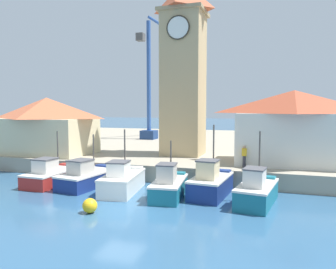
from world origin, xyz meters
TOP-DOWN VIEW (x-y plane):
  - ground_plane at (0.00, 0.00)m, footprint 300.00×300.00m
  - quay_wharf at (0.00, 26.52)m, footprint 120.00×40.00m
  - fishing_boat_far_left at (-7.43, 3.84)m, footprint 2.27×4.87m
  - fishing_boat_left_outer at (-4.53, 3.97)m, footprint 2.80×5.13m
  - fishing_boat_left_inner at (-1.50, 3.33)m, footprint 2.66×4.86m
  - fishing_boat_mid_left at (1.85, 3.10)m, footprint 2.25×4.52m
  - fishing_boat_center at (4.30, 4.15)m, footprint 2.39×4.43m
  - fishing_boat_mid_right at (7.18, 3.24)m, footprint 2.46×4.56m
  - clock_tower at (0.05, 13.04)m, footprint 4.04×4.04m
  - warehouse_left at (-12.49, 9.80)m, footprint 8.78×5.68m
  - warehouse_right at (9.48, 10.88)m, footprint 8.77×5.70m
  - port_crane_near at (-8.26, 26.24)m, footprint 5.89×9.10m
  - mooring_buoy at (-1.25, -1.15)m, footprint 0.79×0.79m
  - dock_worker_near_tower at (6.03, 8.07)m, footprint 0.34×0.22m

SIDE VIEW (x-z plane):
  - ground_plane at x=0.00m, z-range 0.00..0.00m
  - mooring_buoy at x=-1.25m, z-range 0.00..0.79m
  - quay_wharf at x=0.00m, z-range 0.00..1.27m
  - fishing_boat_far_left at x=-7.43m, z-range -1.26..2.62m
  - fishing_boat_left_outer at x=-4.53m, z-range -1.16..2.55m
  - fishing_boat_mid_left at x=1.85m, z-range -1.02..2.51m
  - fishing_boat_left_inner at x=-1.50m, z-range -1.31..2.86m
  - fishing_boat_mid_right at x=7.18m, z-range -1.35..2.91m
  - fishing_boat_center at x=4.30m, z-range -1.44..3.10m
  - dock_worker_near_tower at x=6.03m, z-range 1.30..2.92m
  - warehouse_left at x=-12.49m, z-range 1.34..6.65m
  - warehouse_right at x=9.48m, z-range 1.34..7.05m
  - port_crane_near at x=-8.26m, z-range -0.69..16.02m
  - clock_tower at x=0.05m, z-range 0.81..17.99m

